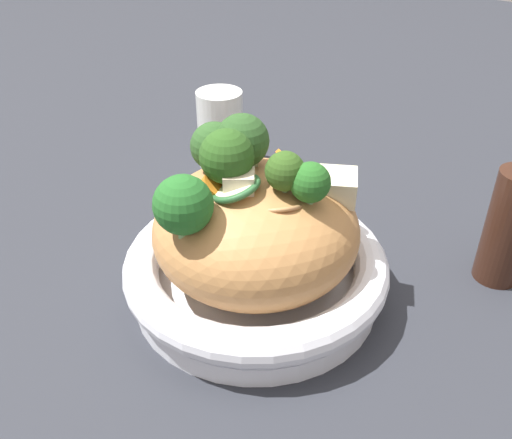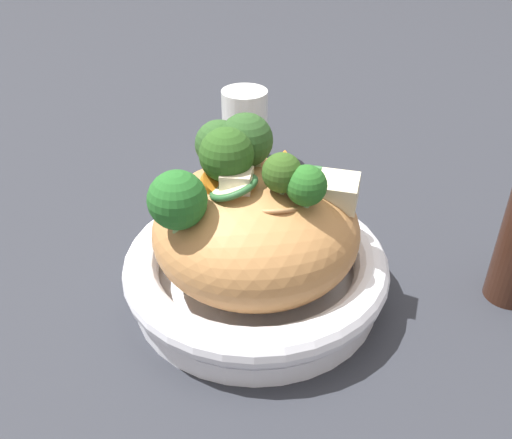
% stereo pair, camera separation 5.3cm
% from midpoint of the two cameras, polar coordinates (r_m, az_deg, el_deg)
% --- Properties ---
extents(ground_plane, '(3.00, 3.00, 0.00)m').
position_cam_midpoint_polar(ground_plane, '(0.58, 2.61, -7.54)').
color(ground_plane, '#282A31').
extents(serving_bowl, '(0.26, 0.26, 0.06)m').
position_cam_midpoint_polar(serving_bowl, '(0.56, 2.69, -5.34)').
color(serving_bowl, white).
rests_on(serving_bowl, ground_plane).
extents(noodle_heap, '(0.20, 0.20, 0.12)m').
position_cam_midpoint_polar(noodle_heap, '(0.53, 2.83, -1.11)').
color(noodle_heap, '#B77E47').
rests_on(noodle_heap, serving_bowl).
extents(broccoli_florets, '(0.15, 0.15, 0.08)m').
position_cam_midpoint_polar(broccoli_florets, '(0.49, 0.38, 5.54)').
color(broccoli_florets, '#90B973').
rests_on(broccoli_florets, serving_bowl).
extents(carrot_coins, '(0.07, 0.14, 0.03)m').
position_cam_midpoint_polar(carrot_coins, '(0.51, 0.15, 4.20)').
color(carrot_coins, orange).
rests_on(carrot_coins, serving_bowl).
extents(zucchini_slices, '(0.08, 0.15, 0.05)m').
position_cam_midpoint_polar(zucchini_slices, '(0.51, 4.82, 3.71)').
color(zucchini_slices, beige).
rests_on(zucchini_slices, serving_bowl).
extents(chicken_chunks, '(0.15, 0.12, 0.05)m').
position_cam_midpoint_polar(chicken_chunks, '(0.52, 4.43, 4.66)').
color(chicken_chunks, beige).
rests_on(chicken_chunks, serving_bowl).
extents(drinking_glass, '(0.06, 0.06, 0.11)m').
position_cam_midpoint_polar(drinking_glass, '(0.80, 0.77, 9.25)').
color(drinking_glass, silver).
rests_on(drinking_glass, ground_plane).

